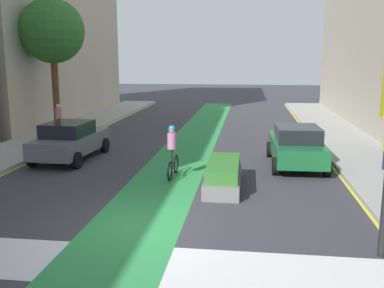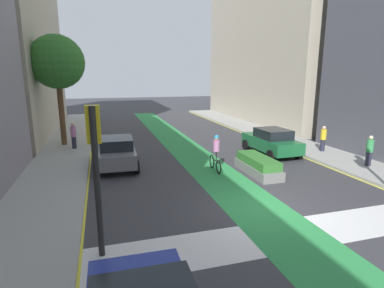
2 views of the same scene
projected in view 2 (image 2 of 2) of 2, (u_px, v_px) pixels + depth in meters
name	position (u px, v px, depth m)	size (l,w,h in m)	color
ground_plane	(257.00, 208.00, 11.13)	(120.00, 120.00, 0.00)	#38383D
bike_lane_paint	(256.00, 208.00, 11.12)	(2.40, 60.00, 0.01)	#2D8C47
crosswalk_band	(289.00, 234.00, 9.26)	(12.00, 1.80, 0.01)	silver
sidewalk_left	(28.00, 235.00, 9.04)	(3.00, 60.00, 0.15)	#9E9E99
curb_stripe_left	(82.00, 231.00, 9.47)	(0.16, 60.00, 0.01)	yellow
traffic_signal_near_left	(95.00, 152.00, 7.70)	(0.35, 0.52, 3.96)	black
car_green_right_far	(271.00, 141.00, 18.61)	(2.11, 4.25, 1.57)	#196033
car_grey_left_far	(117.00, 152.00, 16.04)	(2.16, 4.27, 1.57)	slate
cyclist_in_lane	(216.00, 152.00, 15.21)	(0.32, 1.73, 1.86)	black
pedestrian_sidewalk_right_a	(323.00, 138.00, 18.76)	(0.34, 0.34, 1.55)	#262638
pedestrian_sidewalk_left_a	(74.00, 135.00, 19.42)	(0.34, 0.34, 1.66)	#262638
pedestrian_sidewalk_right_b	(369.00, 151.00, 15.65)	(0.34, 0.34, 1.57)	#262638
street_tree_near	(57.00, 63.00, 19.55)	(3.41, 3.41, 7.09)	brown
median_planter	(258.00, 165.00, 14.96)	(1.10, 3.11, 0.85)	slate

